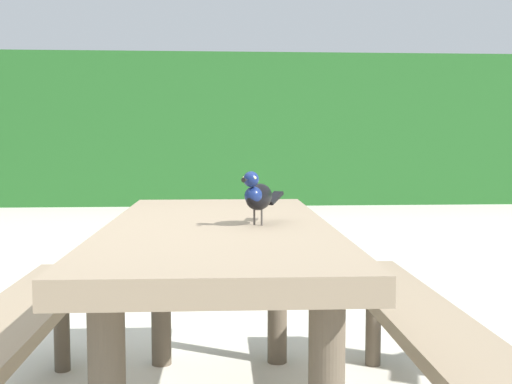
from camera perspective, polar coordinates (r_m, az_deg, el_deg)
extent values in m
cube|color=#235B23|center=(10.93, -5.42, 5.36)|extent=(28.00, 1.74, 2.35)
cube|color=#84725B|center=(2.28, -3.29, -3.60)|extent=(0.78, 1.81, 0.07)
cylinder|color=brown|center=(3.05, -8.27, -8.61)|extent=(0.09, 0.09, 0.67)
cylinder|color=brown|center=(3.05, 1.86, -8.57)|extent=(0.09, 0.09, 0.67)
cube|color=#84725B|center=(2.44, -20.20, -10.26)|extent=(0.30, 1.71, 0.05)
cylinder|color=brown|center=(3.09, -16.53, -11.23)|extent=(0.07, 0.07, 0.39)
cube|color=#84725B|center=(2.44, 13.73, -10.15)|extent=(0.30, 1.71, 0.05)
cylinder|color=brown|center=(3.09, 10.15, -11.13)|extent=(0.07, 0.07, 0.39)
ellipsoid|color=black|center=(2.21, 0.26, -0.43)|extent=(0.14, 0.16, 0.09)
ellipsoid|color=navy|center=(2.17, -0.21, -0.34)|extent=(0.09, 0.09, 0.06)
sphere|color=navy|center=(2.15, -0.43, 1.12)|extent=(0.05, 0.05, 0.05)
sphere|color=#EAE08C|center=(2.13, -0.10, 1.23)|extent=(0.01, 0.01, 0.01)
sphere|color=#EAE08C|center=(2.15, -1.03, 1.26)|extent=(0.01, 0.01, 0.01)
cone|color=black|center=(2.12, -0.92, 1.06)|extent=(0.03, 0.03, 0.02)
cube|color=black|center=(2.32, 1.54, -0.53)|extent=(0.08, 0.10, 0.04)
cylinder|color=#47423D|center=(2.21, 0.50, -2.22)|extent=(0.01, 0.01, 0.05)
cylinder|color=#47423D|center=(2.22, -0.15, -2.18)|extent=(0.01, 0.01, 0.05)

